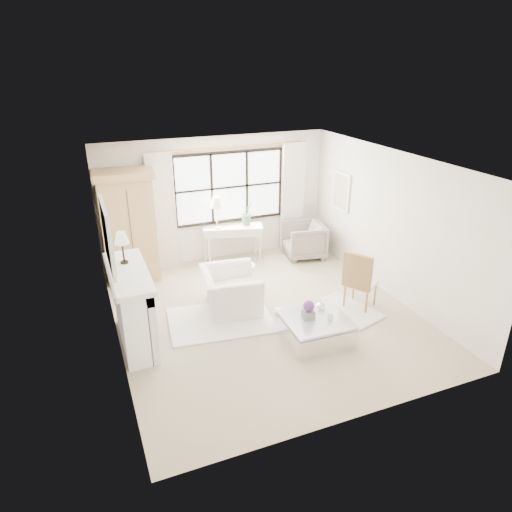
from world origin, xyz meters
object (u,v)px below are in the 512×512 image
object	(u,v)px
coffee_table	(315,328)
console_table	(233,243)
armoire	(129,226)
club_armchair	(230,291)

from	to	relation	value
coffee_table	console_table	bearing A→B (deg)	94.99
armoire	club_armchair	xyz separation A→B (m)	(1.43, -1.91, -0.78)
console_table	coffee_table	xyz separation A→B (m)	(0.19, -3.43, -0.22)
coffee_table	club_armchair	bearing A→B (deg)	125.97
console_table	club_armchair	distance (m)	2.17
armoire	club_armchair	distance (m)	2.51
club_armchair	coffee_table	bearing A→B (deg)	-137.61
armoire	club_armchair	world-z (taller)	armoire
console_table	coffee_table	bearing A→B (deg)	-71.48
armoire	console_table	size ratio (longest dim) A/B	1.63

